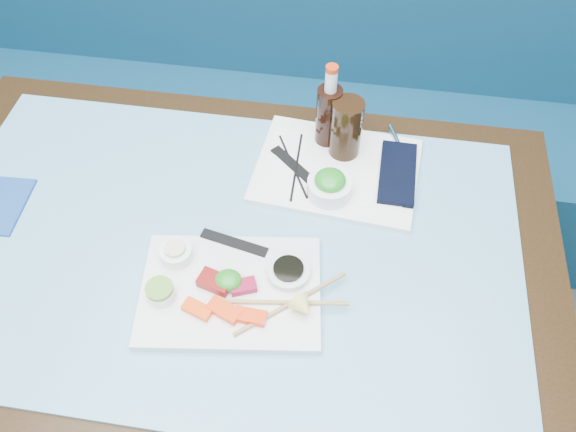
# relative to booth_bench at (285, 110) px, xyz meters

# --- Properties ---
(booth_bench) EXTENTS (3.00, 0.56, 1.17)m
(booth_bench) POSITION_rel_booth_bench_xyz_m (0.00, 0.00, 0.00)
(booth_bench) COLOR navy
(booth_bench) RESTS_ON ground
(dining_table) EXTENTS (1.40, 0.90, 0.75)m
(dining_table) POSITION_rel_booth_bench_xyz_m (0.00, -0.84, 0.29)
(dining_table) COLOR black
(dining_table) RESTS_ON ground
(glass_top) EXTENTS (1.22, 0.76, 0.01)m
(glass_top) POSITION_rel_booth_bench_xyz_m (0.00, -0.84, 0.38)
(glass_top) COLOR #62A4C5
(glass_top) RESTS_ON dining_table
(sashimi_plate) EXTENTS (0.37, 0.29, 0.02)m
(sashimi_plate) POSITION_rel_booth_bench_xyz_m (0.04, -0.95, 0.39)
(sashimi_plate) COLOR white
(sashimi_plate) RESTS_ON glass_top
(salmon_left) EXTENTS (0.06, 0.04, 0.01)m
(salmon_left) POSITION_rel_booth_bench_xyz_m (-0.01, -1.00, 0.41)
(salmon_left) COLOR #FF450A
(salmon_left) RESTS_ON sashimi_plate
(salmon_mid) EXTENTS (0.07, 0.05, 0.02)m
(salmon_mid) POSITION_rel_booth_bench_xyz_m (0.04, -1.00, 0.41)
(salmon_mid) COLOR #F83A09
(salmon_mid) RESTS_ON sashimi_plate
(salmon_right) EXTENTS (0.06, 0.03, 0.01)m
(salmon_right) POSITION_rel_booth_bench_xyz_m (0.09, -1.00, 0.41)
(salmon_right) COLOR #FF340A
(salmon_right) RESTS_ON sashimi_plate
(tuna_left) EXTENTS (0.07, 0.05, 0.02)m
(tuna_left) POSITION_rel_booth_bench_xyz_m (0.01, -0.94, 0.41)
(tuna_left) COLOR maroon
(tuna_left) RESTS_ON sashimi_plate
(tuna_right) EXTENTS (0.06, 0.05, 0.02)m
(tuna_right) POSITION_rel_booth_bench_xyz_m (0.07, -0.94, 0.41)
(tuna_right) COLOR maroon
(tuna_right) RESTS_ON sashimi_plate
(seaweed_garnish) EXTENTS (0.06, 0.06, 0.03)m
(seaweed_garnish) POSITION_rel_booth_bench_xyz_m (0.04, -0.94, 0.42)
(seaweed_garnish) COLOR #23811D
(seaweed_garnish) RESTS_ON sashimi_plate
(ramekin_wasabi) EXTENTS (0.07, 0.07, 0.02)m
(ramekin_wasabi) POSITION_rel_booth_bench_xyz_m (-0.08, -0.98, 0.41)
(ramekin_wasabi) COLOR white
(ramekin_wasabi) RESTS_ON sashimi_plate
(wasabi_fill) EXTENTS (0.05, 0.05, 0.01)m
(wasabi_fill) POSITION_rel_booth_bench_xyz_m (-0.08, -0.98, 0.43)
(wasabi_fill) COLOR #5F9D32
(wasabi_fill) RESTS_ON ramekin_wasabi
(ramekin_ginger) EXTENTS (0.08, 0.08, 0.03)m
(ramekin_ginger) POSITION_rel_booth_bench_xyz_m (-0.08, -0.89, 0.41)
(ramekin_ginger) COLOR white
(ramekin_ginger) RESTS_ON sashimi_plate
(ginger_fill) EXTENTS (0.05, 0.05, 0.01)m
(ginger_fill) POSITION_rel_booth_bench_xyz_m (-0.08, -0.89, 0.43)
(ginger_fill) COLOR beige
(ginger_fill) RESTS_ON ramekin_ginger
(soy_dish) EXTENTS (0.10, 0.10, 0.02)m
(soy_dish) POSITION_rel_booth_bench_xyz_m (0.15, -0.90, 0.41)
(soy_dish) COLOR silver
(soy_dish) RESTS_ON sashimi_plate
(soy_fill) EXTENTS (0.08, 0.08, 0.01)m
(soy_fill) POSITION_rel_booth_bench_xyz_m (0.15, -0.90, 0.42)
(soy_fill) COLOR black
(soy_fill) RESTS_ON soy_dish
(lemon_wedge) EXTENTS (0.06, 0.06, 0.05)m
(lemon_wedge) POSITION_rel_booth_bench_xyz_m (0.19, -0.98, 0.42)
(lemon_wedge) COLOR #FAF076
(lemon_wedge) RESTS_ON sashimi_plate
(chopstick_sleeve) EXTENTS (0.14, 0.05, 0.00)m
(chopstick_sleeve) POSITION_rel_booth_bench_xyz_m (0.03, -0.84, 0.40)
(chopstick_sleeve) COLOR black
(chopstick_sleeve) RESTS_ON sashimi_plate
(wooden_chopstick_a) EXTENTS (0.24, 0.04, 0.01)m
(wooden_chopstick_a) POSITION_rel_booth_bench_xyz_m (0.15, -0.96, 0.41)
(wooden_chopstick_a) COLOR #A3874C
(wooden_chopstick_a) RESTS_ON sashimi_plate
(wooden_chopstick_b) EXTENTS (0.19, 0.17, 0.01)m
(wooden_chopstick_b) POSITION_rel_booth_bench_xyz_m (0.16, -0.96, 0.41)
(wooden_chopstick_b) COLOR #A07D4B
(wooden_chopstick_b) RESTS_ON sashimi_plate
(serving_tray) EXTENTS (0.38, 0.30, 0.01)m
(serving_tray) POSITION_rel_booth_bench_xyz_m (0.21, -0.60, 0.39)
(serving_tray) COLOR white
(serving_tray) RESTS_ON glass_top
(paper_placemat) EXTENTS (0.30, 0.21, 0.00)m
(paper_placemat) POSITION_rel_booth_bench_xyz_m (0.21, -0.60, 0.40)
(paper_placemat) COLOR white
(paper_placemat) RESTS_ON serving_tray
(seaweed_bowl) EXTENTS (0.12, 0.12, 0.04)m
(seaweed_bowl) POSITION_rel_booth_bench_xyz_m (0.20, -0.68, 0.42)
(seaweed_bowl) COLOR white
(seaweed_bowl) RESTS_ON serving_tray
(seaweed_salad) EXTENTS (0.08, 0.08, 0.03)m
(seaweed_salad) POSITION_rel_booth_bench_xyz_m (0.20, -0.68, 0.44)
(seaweed_salad) COLOR #1F8620
(seaweed_salad) RESTS_ON seaweed_bowl
(cola_glass) EXTENTS (0.08, 0.08, 0.14)m
(cola_glass) POSITION_rel_booth_bench_xyz_m (0.22, -0.55, 0.47)
(cola_glass) COLOR black
(cola_glass) RESTS_ON serving_tray
(navy_pouch) EXTENTS (0.08, 0.18, 0.01)m
(navy_pouch) POSITION_rel_booth_bench_xyz_m (0.35, -0.60, 0.40)
(navy_pouch) COLOR black
(navy_pouch) RESTS_ON serving_tray
(fork) EXTENTS (0.04, 0.09, 0.01)m
(fork) POSITION_rel_booth_bench_xyz_m (0.34, -0.50, 0.40)
(fork) COLOR silver
(fork) RESTS_ON serving_tray
(black_chopstick_a) EXTENTS (0.09, 0.18, 0.01)m
(black_chopstick_a) POSITION_rel_booth_bench_xyz_m (0.11, -0.61, 0.40)
(black_chopstick_a) COLOR black
(black_chopstick_a) RESTS_ON serving_tray
(black_chopstick_b) EXTENTS (0.01, 0.20, 0.01)m
(black_chopstick_b) POSITION_rel_booth_bench_xyz_m (0.12, -0.61, 0.40)
(black_chopstick_b) COLOR black
(black_chopstick_b) RESTS_ON serving_tray
(tray_sleeve) EXTENTS (0.13, 0.12, 0.00)m
(tray_sleeve) POSITION_rel_booth_bench_xyz_m (0.12, -0.61, 0.40)
(tray_sleeve) COLOR black
(tray_sleeve) RESTS_ON serving_tray
(cola_bottle_body) EXTENTS (0.07, 0.07, 0.16)m
(cola_bottle_body) POSITION_rel_booth_bench_xyz_m (0.18, -0.52, 0.46)
(cola_bottle_body) COLOR black
(cola_bottle_body) RESTS_ON glass_top
(cola_bottle_neck) EXTENTS (0.03, 0.03, 0.05)m
(cola_bottle_neck) POSITION_rel_booth_bench_xyz_m (0.18, -0.52, 0.57)
(cola_bottle_neck) COLOR white
(cola_bottle_neck) RESTS_ON cola_bottle_body
(cola_bottle_cap) EXTENTS (0.03, 0.03, 0.01)m
(cola_bottle_cap) POSITION_rel_booth_bench_xyz_m (0.18, -0.52, 0.60)
(cola_bottle_cap) COLOR red
(cola_bottle_cap) RESTS_ON cola_bottle_neck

